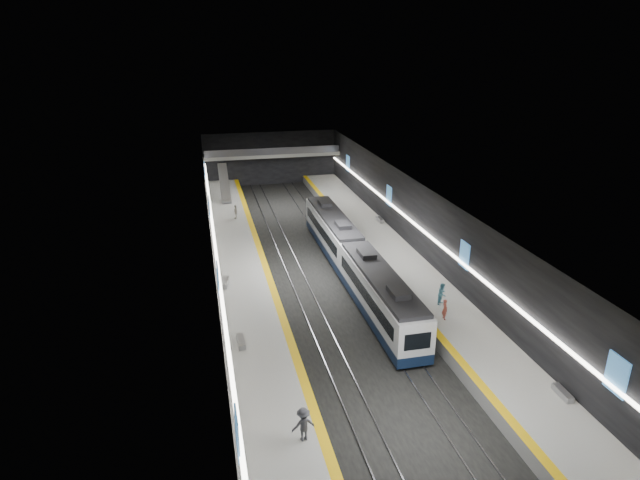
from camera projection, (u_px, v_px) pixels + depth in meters
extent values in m
plane|color=black|center=(324.00, 277.00, 50.37)|extent=(70.00, 70.00, 0.00)
cube|color=beige|center=(324.00, 195.00, 47.53)|extent=(20.00, 70.00, 0.04)
cube|color=black|center=(213.00, 246.00, 46.85)|extent=(0.04, 70.00, 8.00)
cube|color=black|center=(425.00, 229.00, 51.05)|extent=(0.04, 70.00, 8.00)
cube|color=black|center=(270.00, 158.00, 80.84)|extent=(20.00, 0.04, 8.00)
cube|color=slate|center=(243.00, 279.00, 48.61)|extent=(5.00, 70.00, 1.00)
cube|color=#989894|center=(243.00, 274.00, 48.43)|extent=(5.00, 70.00, 0.02)
cube|color=yellow|center=(267.00, 272.00, 48.89)|extent=(0.60, 70.00, 0.02)
cube|color=slate|center=(399.00, 265.00, 51.76)|extent=(5.00, 70.00, 1.00)
cube|color=#989894|center=(399.00, 260.00, 51.58)|extent=(5.00, 70.00, 0.02)
cube|color=yellow|center=(377.00, 262.00, 51.12)|extent=(0.60, 70.00, 0.02)
cube|color=gray|center=(290.00, 279.00, 49.67)|extent=(0.08, 70.00, 0.12)
cube|color=gray|center=(305.00, 278.00, 49.97)|extent=(0.08, 70.00, 0.12)
cube|color=gray|center=(342.00, 274.00, 50.72)|extent=(0.08, 70.00, 0.12)
cube|color=gray|center=(356.00, 273.00, 51.02)|extent=(0.08, 70.00, 0.12)
cube|color=#0E1B35|center=(379.00, 310.00, 42.61)|extent=(2.65, 15.00, 0.80)
cube|color=silver|center=(380.00, 291.00, 42.03)|extent=(2.65, 15.00, 2.50)
cube|color=black|center=(381.00, 275.00, 41.53)|extent=(2.44, 14.25, 0.30)
cube|color=black|center=(380.00, 291.00, 42.01)|extent=(2.69, 13.20, 1.00)
cube|color=black|center=(418.00, 342.00, 35.19)|extent=(1.85, 0.05, 1.20)
cube|color=#0E1B35|center=(333.00, 244.00, 56.28)|extent=(2.65, 15.00, 0.80)
cube|color=silver|center=(333.00, 229.00, 55.70)|extent=(2.65, 15.00, 2.50)
cube|color=black|center=(333.00, 216.00, 55.20)|extent=(2.44, 14.25, 0.30)
cube|color=black|center=(333.00, 229.00, 55.68)|extent=(2.69, 13.20, 1.00)
cube|color=black|center=(353.00, 257.00, 48.86)|extent=(1.85, 0.05, 1.20)
cube|color=#4080C1|center=(237.00, 434.00, 23.91)|extent=(0.10, 1.50, 2.20)
cube|color=#4080C1|center=(218.00, 278.00, 39.40)|extent=(0.10, 1.50, 2.20)
cube|color=#4080C1|center=(209.00, 207.00, 55.80)|extent=(0.10, 1.50, 2.20)
cube|color=#4080C1|center=(205.00, 171.00, 71.29)|extent=(0.10, 1.50, 2.20)
cube|color=#4080C1|center=(617.00, 375.00, 28.08)|extent=(0.10, 1.50, 2.20)
cube|color=#4080C1|center=(464.00, 255.00, 43.57)|extent=(0.10, 1.50, 2.20)
cube|color=#4080C1|center=(389.00, 196.00, 59.97)|extent=(0.10, 1.50, 2.20)
cube|color=#4080C1|center=(348.00, 163.00, 75.46)|extent=(0.10, 1.50, 2.20)
cube|color=white|center=(215.00, 248.00, 46.96)|extent=(0.25, 68.60, 0.12)
cube|color=white|center=(423.00, 231.00, 51.08)|extent=(0.25, 68.60, 0.12)
cube|color=gray|center=(272.00, 155.00, 78.66)|extent=(20.00, 3.00, 0.50)
cube|color=#47474C|center=(273.00, 151.00, 77.07)|extent=(19.60, 0.08, 1.00)
cube|color=#99999E|center=(224.00, 183.00, 71.45)|extent=(1.20, 7.50, 3.92)
cube|color=#99999E|center=(241.00, 342.00, 37.31)|extent=(0.54, 1.74, 0.42)
cube|color=#99999E|center=(225.00, 282.00, 46.31)|extent=(0.85, 1.97, 0.47)
cube|color=#99999E|center=(562.00, 393.00, 31.94)|extent=(0.51, 1.64, 0.40)
cube|color=#99999E|center=(380.00, 220.00, 62.38)|extent=(0.50, 1.70, 0.41)
imported|color=#A84A3E|center=(445.00, 309.00, 40.48)|extent=(0.42, 0.61, 1.63)
imported|color=#5196B1|center=(442.00, 294.00, 42.74)|extent=(1.11, 1.09, 1.80)
imported|color=silver|center=(236.00, 212.00, 63.14)|extent=(0.50, 1.01, 1.67)
imported|color=#404047|center=(303.00, 425.00, 28.18)|extent=(1.36, 0.91, 1.96)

